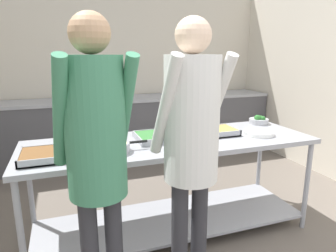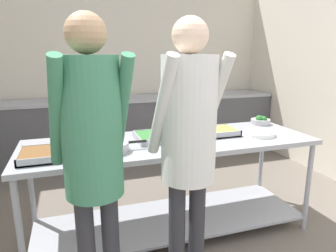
% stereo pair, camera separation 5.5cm
% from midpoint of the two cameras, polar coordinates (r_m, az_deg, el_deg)
% --- Properties ---
extents(wall_rear, '(4.66, 0.06, 2.65)m').
position_cam_midpoint_polar(wall_rear, '(4.86, -8.91, 10.52)').
color(wall_rear, beige).
rests_on(wall_rear, ground_plane).
extents(back_counter, '(4.50, 0.65, 0.94)m').
position_cam_midpoint_polar(back_counter, '(4.63, -7.67, -0.31)').
color(back_counter, '#4C4C51').
rests_on(back_counter, ground_plane).
extents(serving_counter, '(2.44, 0.80, 0.86)m').
position_cam_midpoint_polar(serving_counter, '(2.63, 0.13, -8.53)').
color(serving_counter, '#9EA0A8').
rests_on(serving_counter, ground_plane).
extents(serving_tray_greens, '(0.40, 0.33, 0.05)m').
position_cam_midpoint_polar(serving_tray_greens, '(2.27, -22.27, -5.07)').
color(serving_tray_greens, '#9EA0A8').
rests_on(serving_tray_greens, serving_counter).
extents(sauce_pan, '(0.40, 0.26, 0.07)m').
position_cam_midpoint_polar(sauce_pan, '(2.27, -11.26, -3.95)').
color(sauce_pan, '#9EA0A8').
rests_on(sauce_pan, serving_counter).
extents(serving_tray_roast, '(0.46, 0.33, 0.05)m').
position_cam_midpoint_polar(serving_tray_roast, '(2.56, -1.58, -1.98)').
color(serving_tray_roast, '#9EA0A8').
rests_on(serving_tray_roast, serving_counter).
extents(serving_tray_vegetables, '(0.42, 0.28, 0.05)m').
position_cam_midpoint_polar(serving_tray_vegetables, '(2.73, 8.00, -1.12)').
color(serving_tray_vegetables, '#9EA0A8').
rests_on(serving_tray_vegetables, serving_counter).
extents(plate_stack, '(0.27, 0.27, 0.04)m').
position_cam_midpoint_polar(plate_stack, '(2.81, 16.31, -1.28)').
color(plate_stack, white).
rests_on(plate_stack, serving_counter).
extents(broccoli_bowl, '(0.20, 0.20, 0.10)m').
position_cam_midpoint_polar(broccoli_bowl, '(3.24, 16.45, 1.04)').
color(broccoli_bowl, '#B2B2B7').
rests_on(broccoli_bowl, serving_counter).
extents(guest_serving_left, '(0.46, 0.39, 1.78)m').
position_cam_midpoint_polar(guest_serving_left, '(1.65, -14.47, -2.99)').
color(guest_serving_left, '#2D2D33').
rests_on(guest_serving_left, ground_plane).
extents(guest_serving_right, '(0.47, 0.39, 1.78)m').
position_cam_midpoint_polar(guest_serving_right, '(1.81, 3.60, -1.28)').
color(guest_serving_right, '#2D2D33').
rests_on(guest_serving_right, ground_plane).
extents(water_bottle, '(0.07, 0.07, 0.31)m').
position_cam_midpoint_polar(water_bottle, '(5.03, 6.55, 7.90)').
color(water_bottle, '#23602D').
rests_on(water_bottle, back_counter).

